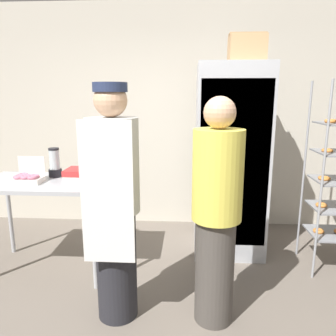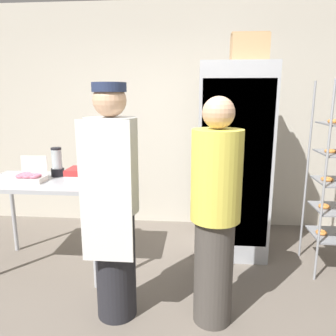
# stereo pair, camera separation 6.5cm
# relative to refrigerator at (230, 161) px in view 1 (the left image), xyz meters

# --- Properties ---
(back_wall) EXTENTS (6.40, 0.12, 2.80)m
(back_wall) POSITION_rel_refrigerator_xyz_m (-0.64, 0.80, 0.40)
(back_wall) COLOR beige
(back_wall) RESTS_ON ground_plane
(refrigerator) EXTENTS (0.73, 0.74, 1.99)m
(refrigerator) POSITION_rel_refrigerator_xyz_m (0.00, 0.00, 0.00)
(refrigerator) COLOR #ADAFB5
(refrigerator) RESTS_ON ground_plane
(prep_counter) EXTENTS (1.18, 0.70, 0.90)m
(prep_counter) POSITION_rel_refrigerator_xyz_m (-1.80, -0.56, -0.20)
(prep_counter) COLOR #ADAFB5
(prep_counter) RESTS_ON ground_plane
(donut_box) EXTENTS (0.26, 0.19, 0.23)m
(donut_box) POSITION_rel_refrigerator_xyz_m (-1.91, -0.64, -0.05)
(donut_box) COLOR silver
(donut_box) RESTS_ON prep_counter
(blender_pitcher) EXTENTS (0.13, 0.13, 0.29)m
(blender_pitcher) POSITION_rel_refrigerator_xyz_m (-1.75, -0.39, 0.03)
(blender_pitcher) COLOR black
(blender_pitcher) RESTS_ON prep_counter
(binder_stack) EXTENTS (0.27, 0.27, 0.11)m
(binder_stack) POSITION_rel_refrigerator_xyz_m (-1.46, -0.51, -0.04)
(binder_stack) COLOR silver
(binder_stack) RESTS_ON prep_counter
(cardboard_storage_box) EXTENTS (0.35, 0.27, 0.27)m
(cardboard_storage_box) POSITION_rel_refrigerator_xyz_m (0.11, -0.09, 1.13)
(cardboard_storage_box) COLOR tan
(cardboard_storage_box) RESTS_ON refrigerator
(person_baker) EXTENTS (0.37, 0.39, 1.77)m
(person_baker) POSITION_rel_refrigerator_xyz_m (-0.98, -1.22, -0.08)
(person_baker) COLOR #232328
(person_baker) RESTS_ON ground_plane
(person_customer) EXTENTS (0.36, 0.36, 1.68)m
(person_customer) POSITION_rel_refrigerator_xyz_m (-0.24, -1.22, -0.14)
(person_customer) COLOR #47423D
(person_customer) RESTS_ON ground_plane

